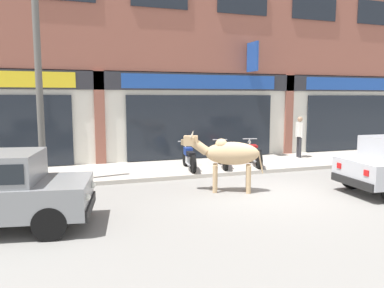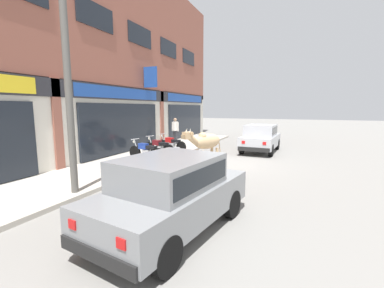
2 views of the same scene
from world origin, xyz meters
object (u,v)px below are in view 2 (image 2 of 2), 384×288
motorcycle_1 (159,147)px  utility_pole (67,74)px  car_1 (172,190)px  car_0 (261,137)px  pedestrian (175,128)px  motorcycle_0 (146,151)px  motorcycle_2 (171,144)px  cow (206,142)px

motorcycle_1 → utility_pole: (-5.62, -0.64, 2.68)m
utility_pole → car_1: bearing=-102.8°
car_0 → car_1: same height
car_1 → utility_pole: 4.11m
pedestrian → motorcycle_1: bearing=-165.6°
motorcycle_0 → motorcycle_1: same height
car_1 → motorcycle_0: car_1 is taller
motorcycle_0 → motorcycle_2: bearing=-0.7°
motorcycle_2 → motorcycle_0: bearing=179.3°
motorcycle_0 → utility_pole: bearing=-172.3°
car_1 → motorcycle_2: (7.51, 3.84, -0.31)m
cow → motorcycle_2: size_ratio=1.12×
pedestrian → car_0: bearing=-92.8°
car_0 → pedestrian: bearing=87.2°
cow → motorcycle_1: (1.00, 2.70, -0.50)m
motorcycle_0 → pedestrian: bearing=11.4°
motorcycle_0 → motorcycle_1: bearing=2.2°
car_0 → utility_pole: (-9.04, 3.60, 2.37)m
car_0 → motorcycle_2: bearing=118.5°
car_0 → motorcycle_2: size_ratio=2.06×
motorcycle_0 → pedestrian: 5.01m
car_1 → utility_pole: bearing=77.2°
cow → car_0: size_ratio=0.55×
motorcycle_0 → utility_pole: size_ratio=0.30×
car_1 → motorcycle_1: size_ratio=2.12×
car_1 → motorcycle_0: 6.45m
car_0 → motorcycle_1: (-3.42, 4.25, -0.31)m
motorcycle_0 → pedestrian: pedestrian is taller
motorcycle_0 → motorcycle_1: 1.21m
car_0 → pedestrian: size_ratio=2.30×
car_1 → motorcycle_0: bearing=36.9°
car_1 → pedestrian: size_ratio=2.36×
car_1 → motorcycle_2: size_ratio=2.12×
cow → car_1: size_ratio=0.53×
motorcycle_0 → motorcycle_2: same height
cow → motorcycle_0: 2.71m
cow → motorcycle_0: bearing=94.5°
cow → motorcycle_0: size_ratio=1.11×
car_1 → pedestrian: bearing=25.8°
motorcycle_1 → motorcycle_2: same height
pedestrian → utility_pole: 9.65m
pedestrian → motorcycle_2: bearing=-158.1°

